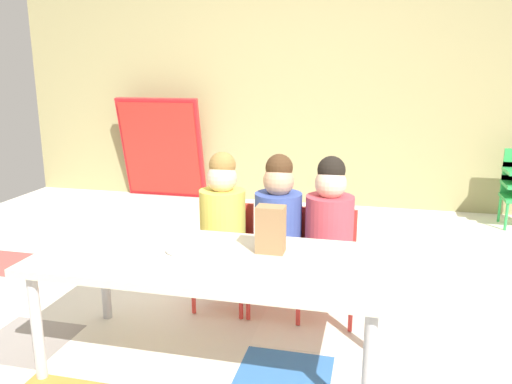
{
  "coord_description": "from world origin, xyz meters",
  "views": [
    {
      "loc": [
        0.8,
        -2.91,
        1.37
      ],
      "look_at": [
        0.25,
        -0.61,
        0.79
      ],
      "focal_mm": 35.44,
      "sensor_mm": 36.0,
      "label": 1
    }
  ],
  "objects_px": {
    "seated_child_far_right": "(329,224)",
    "donut_powdered_on_plate": "(177,249)",
    "paper_bag_brown": "(271,229)",
    "craft_table": "(211,266)",
    "folded_activity_table": "(162,149)",
    "seated_child_middle_seat": "(279,220)",
    "paper_plate_center_table": "(132,239)",
    "seated_child_near_camera": "(223,216)",
    "paper_plate_near_edge": "(177,254)"
  },
  "relations": [
    {
      "from": "craft_table",
      "to": "seated_child_far_right",
      "type": "xyz_separation_m",
      "value": [
        0.48,
        0.58,
        0.06
      ]
    },
    {
      "from": "seated_child_middle_seat",
      "to": "folded_activity_table",
      "type": "distance_m",
      "value": 2.9
    },
    {
      "from": "seated_child_far_right",
      "to": "donut_powdered_on_plate",
      "type": "relative_size",
      "value": 8.69
    },
    {
      "from": "paper_plate_near_edge",
      "to": "donut_powdered_on_plate",
      "type": "bearing_deg",
      "value": 0.0
    },
    {
      "from": "donut_powdered_on_plate",
      "to": "seated_child_far_right",
      "type": "bearing_deg",
      "value": 43.0
    },
    {
      "from": "paper_bag_brown",
      "to": "paper_plate_center_table",
      "type": "bearing_deg",
      "value": 179.45
    },
    {
      "from": "seated_child_far_right",
      "to": "folded_activity_table",
      "type": "distance_m",
      "value": 3.07
    },
    {
      "from": "seated_child_near_camera",
      "to": "paper_plate_near_edge",
      "type": "bearing_deg",
      "value": -93.5
    },
    {
      "from": "donut_powdered_on_plate",
      "to": "seated_child_middle_seat",
      "type": "bearing_deg",
      "value": 59.02
    },
    {
      "from": "craft_table",
      "to": "folded_activity_table",
      "type": "height_order",
      "value": "folded_activity_table"
    },
    {
      "from": "folded_activity_table",
      "to": "paper_plate_center_table",
      "type": "distance_m",
      "value": 2.98
    },
    {
      "from": "craft_table",
      "to": "seated_child_far_right",
      "type": "height_order",
      "value": "seated_child_far_right"
    },
    {
      "from": "seated_child_middle_seat",
      "to": "paper_plate_center_table",
      "type": "distance_m",
      "value": 0.8
    },
    {
      "from": "seated_child_middle_seat",
      "to": "paper_plate_center_table",
      "type": "height_order",
      "value": "seated_child_middle_seat"
    },
    {
      "from": "seated_child_near_camera",
      "to": "seated_child_middle_seat",
      "type": "distance_m",
      "value": 0.32
    },
    {
      "from": "seated_child_near_camera",
      "to": "paper_bag_brown",
      "type": "height_order",
      "value": "seated_child_near_camera"
    },
    {
      "from": "paper_plate_center_table",
      "to": "donut_powdered_on_plate",
      "type": "height_order",
      "value": "donut_powdered_on_plate"
    },
    {
      "from": "craft_table",
      "to": "folded_activity_table",
      "type": "xyz_separation_m",
      "value": [
        -1.52,
        2.91,
        0.04
      ]
    },
    {
      "from": "seated_child_near_camera",
      "to": "paper_plate_near_edge",
      "type": "xyz_separation_m",
      "value": [
        -0.04,
        -0.6,
        -0.01
      ]
    },
    {
      "from": "seated_child_near_camera",
      "to": "seated_child_middle_seat",
      "type": "height_order",
      "value": "same"
    },
    {
      "from": "folded_activity_table",
      "to": "paper_plate_center_table",
      "type": "bearing_deg",
      "value": -69.1
    },
    {
      "from": "seated_child_middle_seat",
      "to": "paper_plate_near_edge",
      "type": "height_order",
      "value": "seated_child_middle_seat"
    },
    {
      "from": "seated_child_near_camera",
      "to": "seated_child_middle_seat",
      "type": "xyz_separation_m",
      "value": [
        0.32,
        0.0,
        0.0
      ]
    },
    {
      "from": "paper_plate_near_edge",
      "to": "paper_plate_center_table",
      "type": "relative_size",
      "value": 1.0
    },
    {
      "from": "seated_child_far_right",
      "to": "folded_activity_table",
      "type": "height_order",
      "value": "folded_activity_table"
    },
    {
      "from": "paper_bag_brown",
      "to": "folded_activity_table",
      "type": "bearing_deg",
      "value": 122.4
    },
    {
      "from": "paper_plate_near_edge",
      "to": "seated_child_far_right",
      "type": "bearing_deg",
      "value": 43.0
    },
    {
      "from": "folded_activity_table",
      "to": "paper_plate_center_table",
      "type": "height_order",
      "value": "folded_activity_table"
    },
    {
      "from": "folded_activity_table",
      "to": "paper_bag_brown",
      "type": "bearing_deg",
      "value": -57.6
    },
    {
      "from": "seated_child_middle_seat",
      "to": "seated_child_far_right",
      "type": "height_order",
      "value": "same"
    },
    {
      "from": "seated_child_middle_seat",
      "to": "seated_child_far_right",
      "type": "distance_m",
      "value": 0.28
    },
    {
      "from": "seated_child_far_right",
      "to": "folded_activity_table",
      "type": "relative_size",
      "value": 0.84
    },
    {
      "from": "seated_child_near_camera",
      "to": "folded_activity_table",
      "type": "xyz_separation_m",
      "value": [
        -1.4,
        2.33,
        -0.02
      ]
    },
    {
      "from": "craft_table",
      "to": "paper_plate_center_table",
      "type": "xyz_separation_m",
      "value": [
        -0.46,
        0.13,
        0.05
      ]
    },
    {
      "from": "seated_child_middle_seat",
      "to": "donut_powdered_on_plate",
      "type": "xyz_separation_m",
      "value": [
        -0.36,
        -0.6,
        0.01
      ]
    },
    {
      "from": "paper_bag_brown",
      "to": "craft_table",
      "type": "bearing_deg",
      "value": -154.77
    },
    {
      "from": "seated_child_near_camera",
      "to": "paper_plate_center_table",
      "type": "xyz_separation_m",
      "value": [
        -0.34,
        -0.46,
        -0.01
      ]
    },
    {
      "from": "folded_activity_table",
      "to": "paper_plate_near_edge",
      "type": "relative_size",
      "value": 6.04
    },
    {
      "from": "seated_child_far_right",
      "to": "paper_plate_center_table",
      "type": "relative_size",
      "value": 5.1
    },
    {
      "from": "seated_child_middle_seat",
      "to": "donut_powdered_on_plate",
      "type": "distance_m",
      "value": 0.69
    },
    {
      "from": "craft_table",
      "to": "folded_activity_table",
      "type": "relative_size",
      "value": 1.48
    },
    {
      "from": "craft_table",
      "to": "donut_powdered_on_plate",
      "type": "bearing_deg",
      "value": -175.36
    },
    {
      "from": "seated_child_far_right",
      "to": "seated_child_middle_seat",
      "type": "bearing_deg",
      "value": 180.0
    },
    {
      "from": "seated_child_far_right",
      "to": "donut_powdered_on_plate",
      "type": "xyz_separation_m",
      "value": [
        -0.64,
        -0.6,
        0.01
      ]
    },
    {
      "from": "seated_child_middle_seat",
      "to": "seated_child_far_right",
      "type": "bearing_deg",
      "value": 0.0
    },
    {
      "from": "paper_bag_brown",
      "to": "seated_child_near_camera",
      "type": "bearing_deg",
      "value": 128.81
    },
    {
      "from": "seated_child_middle_seat",
      "to": "folded_activity_table",
      "type": "xyz_separation_m",
      "value": [
        -1.72,
        2.33,
        -0.02
      ]
    },
    {
      "from": "paper_plate_center_table",
      "to": "seated_child_far_right",
      "type": "bearing_deg",
      "value": 25.98
    },
    {
      "from": "seated_child_far_right",
      "to": "paper_plate_center_table",
      "type": "bearing_deg",
      "value": -154.02
    },
    {
      "from": "donut_powdered_on_plate",
      "to": "folded_activity_table",
      "type": "bearing_deg",
      "value": 114.99
    }
  ]
}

